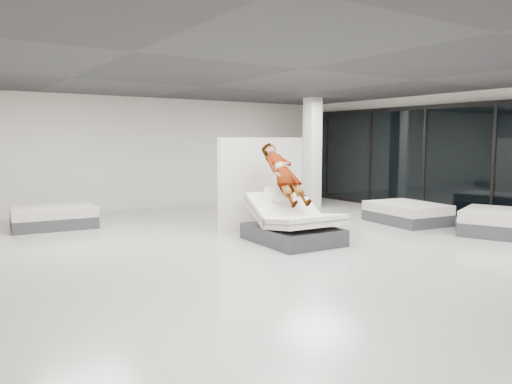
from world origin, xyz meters
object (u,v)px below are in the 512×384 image
person (284,183)px  column (312,153)px  flat_bed_left_far (54,217)px  remote (303,194)px  divider_panel (262,184)px  flat_bed_right_far (407,213)px  hero_bed (293,226)px

person → column: (3.61, 3.45, 0.46)m
flat_bed_left_far → column: bearing=-4.5°
remote → divider_panel: (0.09, 1.56, 0.08)m
person → flat_bed_left_far: size_ratio=0.90×
person → remote: size_ratio=12.02×
divider_panel → flat_bed_right_far: divider_panel is taller
remote → flat_bed_right_far: remote is taller
hero_bed → remote: hero_bed is taller
remote → hero_bed: bearing=170.4°
person → flat_bed_left_far: (-3.53, 4.01, -0.89)m
person → column: size_ratio=0.53×
flat_bed_left_far → remote: bearing=-49.5°
remote → divider_panel: 1.56m
remote → flat_bed_right_far: size_ratio=0.07×
column → person: bearing=-136.3°
flat_bed_left_far → divider_panel: bearing=-36.3°
column → hero_bed: bearing=-133.9°
flat_bed_right_far → flat_bed_left_far: flat_bed_left_far is taller
hero_bed → person: person is taller
hero_bed → column: size_ratio=0.58×
hero_bed → divider_panel: size_ratio=0.83×
hero_bed → flat_bed_right_far: 3.67m
divider_panel → column: bearing=32.0°
hero_bed → column: bearing=46.1°
remote → divider_panel: size_ratio=0.06×
flat_bed_right_far → column: size_ratio=0.59×
hero_bed → flat_bed_left_far: bearing=129.1°
remote → column: size_ratio=0.04×
divider_panel → person: bearing=-105.8°
flat_bed_right_far → remote: bearing=-174.5°
remote → flat_bed_left_far: size_ratio=0.07×
divider_panel → column: (3.32, 2.25, 0.58)m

